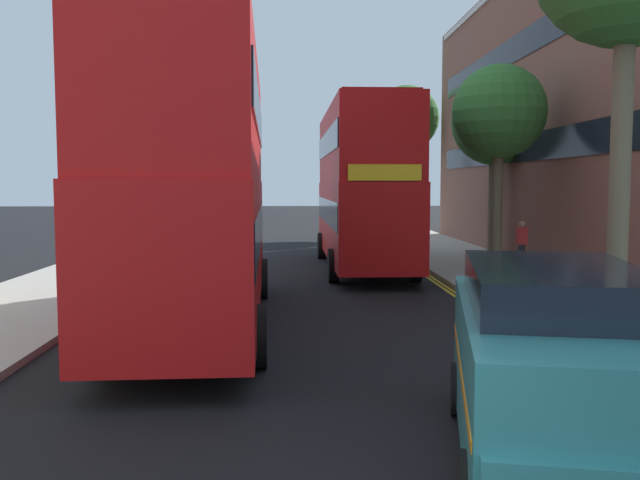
# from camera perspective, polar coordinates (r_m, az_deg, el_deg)

# --- Properties ---
(sidewalk_right) EXTENTS (4.00, 80.00, 0.14)m
(sidewalk_right) POSITION_cam_1_polar(r_m,az_deg,el_deg) (20.38, 16.52, -3.63)
(sidewalk_right) COLOR #ADA89E
(sidewalk_right) RESTS_ON ground
(sidewalk_left) EXTENTS (4.00, 80.00, 0.14)m
(sidewalk_left) POSITION_cam_1_polar(r_m,az_deg,el_deg) (20.32, -20.82, -3.77)
(sidewalk_left) COLOR #ADA89E
(sidewalk_left) RESTS_ON ground
(kerb_line_outer) EXTENTS (0.10, 56.00, 0.01)m
(kerb_line_outer) POSITION_cam_1_polar(r_m,az_deg,el_deg) (17.90, 12.20, -4.90)
(kerb_line_outer) COLOR yellow
(kerb_line_outer) RESTS_ON ground
(kerb_line_inner) EXTENTS (0.10, 56.00, 0.01)m
(kerb_line_inner) POSITION_cam_1_polar(r_m,az_deg,el_deg) (17.86, 11.71, -4.91)
(kerb_line_inner) COLOR yellow
(kerb_line_inner) RESTS_ON ground
(double_decker_bus_away) EXTENTS (3.06, 10.88, 5.64)m
(double_decker_bus_away) POSITION_cam_1_polar(r_m,az_deg,el_deg) (14.14, -10.28, 4.91)
(double_decker_bus_away) COLOR red
(double_decker_bus_away) RESTS_ON ground
(double_decker_bus_oncoming) EXTENTS (2.86, 10.83, 5.64)m
(double_decker_bus_oncoming) POSITION_cam_1_polar(r_m,az_deg,el_deg) (23.58, 3.61, 4.88)
(double_decker_bus_oncoming) COLOR #B20F0F
(double_decker_bus_oncoming) RESTS_ON ground
(taxi_minivan) EXTENTS (2.85, 5.10, 2.12)m
(taxi_minivan) POSITION_cam_1_polar(r_m,az_deg,el_deg) (7.42, 19.42, -10.35)
(taxi_minivan) COLOR teal
(taxi_minivan) RESTS_ON ground
(pedestrian_far) EXTENTS (0.34, 0.22, 1.62)m
(pedestrian_far) POSITION_cam_1_polar(r_m,az_deg,el_deg) (23.21, 16.77, -0.36)
(pedestrian_far) COLOR #2D2D38
(pedestrian_far) RESTS_ON sidewalk_right
(street_tree_near) EXTENTS (3.80, 3.80, 8.60)m
(street_tree_near) POSITION_cam_1_polar(r_m,az_deg,el_deg) (40.13, 7.36, 10.19)
(street_tree_near) COLOR #6B6047
(street_tree_near) RESTS_ON sidewalk_right
(street_tree_far) EXTENTS (3.40, 3.40, 6.98)m
(street_tree_far) POSITION_cam_1_polar(r_m,az_deg,el_deg) (27.54, 14.66, 9.58)
(street_tree_far) COLOR #6B6047
(street_tree_far) RESTS_ON sidewalk_right
(street_tree_distant) EXTENTS (2.97, 2.97, 6.61)m
(street_tree_distant) POSITION_cam_1_polar(r_m,az_deg,el_deg) (22.29, 14.98, 10.36)
(street_tree_distant) COLOR #6B6047
(street_tree_distant) RESTS_ON sidewalk_right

